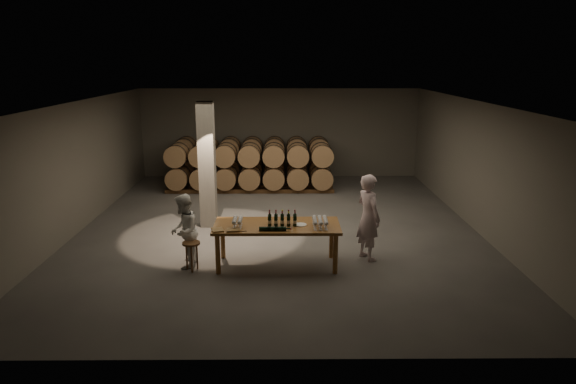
{
  "coord_description": "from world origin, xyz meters",
  "views": [
    {
      "loc": [
        0.15,
        -12.57,
        4.2
      ],
      "look_at": [
        0.25,
        -0.6,
        1.1
      ],
      "focal_mm": 32.0,
      "sensor_mm": 36.0,
      "label": 1
    }
  ],
  "objects_px": {
    "bottle_cluster": "(282,220)",
    "person_man": "(368,217)",
    "plate": "(301,225)",
    "person_woman": "(184,231)",
    "tasting_table": "(277,229)",
    "notebook_near": "(233,230)",
    "stool": "(191,247)"
  },
  "relations": [
    {
      "from": "plate",
      "to": "person_woman",
      "type": "distance_m",
      "value": 2.41
    },
    {
      "from": "bottle_cluster",
      "to": "notebook_near",
      "type": "xyz_separation_m",
      "value": [
        -0.97,
        -0.36,
        -0.09
      ]
    },
    {
      "from": "plate",
      "to": "stool",
      "type": "relative_size",
      "value": 0.42
    },
    {
      "from": "notebook_near",
      "to": "person_woman",
      "type": "relative_size",
      "value": 0.17
    },
    {
      "from": "notebook_near",
      "to": "person_man",
      "type": "distance_m",
      "value": 2.91
    },
    {
      "from": "stool",
      "to": "person_woman",
      "type": "bearing_deg",
      "value": 129.28
    },
    {
      "from": "bottle_cluster",
      "to": "person_woman",
      "type": "relative_size",
      "value": 0.38
    },
    {
      "from": "tasting_table",
      "to": "person_woman",
      "type": "xyz_separation_m",
      "value": [
        -1.92,
        -0.03,
        -0.02
      ]
    },
    {
      "from": "person_woman",
      "to": "bottle_cluster",
      "type": "bearing_deg",
      "value": 91.55
    },
    {
      "from": "person_woman",
      "to": "tasting_table",
      "type": "bearing_deg",
      "value": 92.23
    },
    {
      "from": "bottle_cluster",
      "to": "person_woman",
      "type": "bearing_deg",
      "value": -179.9
    },
    {
      "from": "tasting_table",
      "to": "person_man",
      "type": "xyz_separation_m",
      "value": [
        1.95,
        0.37,
        0.14
      ]
    },
    {
      "from": "bottle_cluster",
      "to": "person_man",
      "type": "relative_size",
      "value": 0.32
    },
    {
      "from": "bottle_cluster",
      "to": "plate",
      "type": "bearing_deg",
      "value": -1.97
    },
    {
      "from": "bottle_cluster",
      "to": "stool",
      "type": "bearing_deg",
      "value": -173.21
    },
    {
      "from": "plate",
      "to": "person_man",
      "type": "relative_size",
      "value": 0.13
    },
    {
      "from": "person_man",
      "to": "person_woman",
      "type": "distance_m",
      "value": 3.89
    },
    {
      "from": "tasting_table",
      "to": "plate",
      "type": "bearing_deg",
      "value": -4.16
    },
    {
      "from": "notebook_near",
      "to": "bottle_cluster",
      "type": "bearing_deg",
      "value": 13.28
    },
    {
      "from": "plate",
      "to": "person_woman",
      "type": "bearing_deg",
      "value": 179.77
    },
    {
      "from": "person_woman",
      "to": "person_man",
      "type": "bearing_deg",
      "value": 97.37
    },
    {
      "from": "tasting_table",
      "to": "notebook_near",
      "type": "bearing_deg",
      "value": -156.02
    },
    {
      "from": "plate",
      "to": "notebook_near",
      "type": "height_order",
      "value": "notebook_near"
    },
    {
      "from": "tasting_table",
      "to": "bottle_cluster",
      "type": "bearing_deg",
      "value": -11.38
    },
    {
      "from": "person_man",
      "to": "person_woman",
      "type": "height_order",
      "value": "person_man"
    },
    {
      "from": "notebook_near",
      "to": "person_woman",
      "type": "distance_m",
      "value": 1.12
    },
    {
      "from": "bottle_cluster",
      "to": "person_man",
      "type": "bearing_deg",
      "value": 12.21
    },
    {
      "from": "tasting_table",
      "to": "person_woman",
      "type": "relative_size",
      "value": 1.68
    },
    {
      "from": "person_man",
      "to": "person_woman",
      "type": "xyz_separation_m",
      "value": [
        -3.87,
        -0.4,
        -0.16
      ]
    },
    {
      "from": "plate",
      "to": "person_woman",
      "type": "relative_size",
      "value": 0.16
    },
    {
      "from": "tasting_table",
      "to": "stool",
      "type": "relative_size",
      "value": 4.3
    },
    {
      "from": "person_man",
      "to": "person_woman",
      "type": "relative_size",
      "value": 1.21
    }
  ]
}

